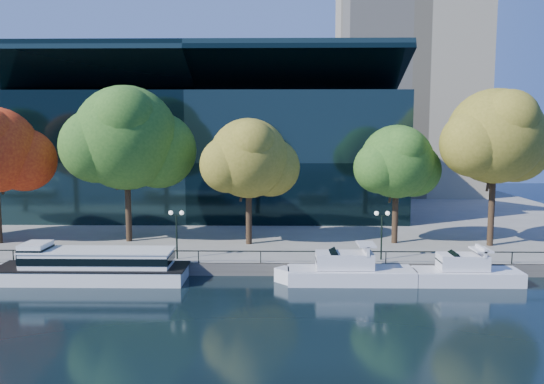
{
  "coord_description": "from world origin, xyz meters",
  "views": [
    {
      "loc": [
        6.59,
        -38.26,
        11.49
      ],
      "look_at": [
        5.83,
        8.0,
        6.18
      ],
      "focal_mm": 35.0,
      "sensor_mm": 36.0,
      "label": 1
    }
  ],
  "objects_px": {
    "tour_boat": "(87,265)",
    "tree_2": "(128,140)",
    "tree_4": "(398,163)",
    "tree_5": "(497,138)",
    "lamp_1": "(176,223)",
    "tree_3": "(250,160)",
    "lamp_2": "(382,224)",
    "cruiser_near": "(345,271)",
    "cruiser_far": "(462,272)"
  },
  "relations": [
    {
      "from": "tour_boat",
      "to": "tree_5",
      "type": "relative_size",
      "value": 1.11
    },
    {
      "from": "tour_boat",
      "to": "cruiser_near",
      "type": "distance_m",
      "value": 19.75
    },
    {
      "from": "cruiser_near",
      "to": "lamp_1",
      "type": "bearing_deg",
      "value": 165.93
    },
    {
      "from": "tree_4",
      "to": "tree_5",
      "type": "xyz_separation_m",
      "value": [
        8.6,
        -1.07,
        2.33
      ]
    },
    {
      "from": "cruiser_near",
      "to": "tree_3",
      "type": "xyz_separation_m",
      "value": [
        -7.72,
        9.31,
        7.9
      ]
    },
    {
      "from": "lamp_1",
      "to": "tree_3",
      "type": "bearing_deg",
      "value": 45.98
    },
    {
      "from": "tree_2",
      "to": "tree_3",
      "type": "distance_m",
      "value": 11.72
    },
    {
      "from": "lamp_2",
      "to": "tree_4",
      "type": "bearing_deg",
      "value": 68.13
    },
    {
      "from": "tree_2",
      "to": "lamp_1",
      "type": "xyz_separation_m",
      "value": [
        5.79,
        -6.97,
        -6.68
      ]
    },
    {
      "from": "tree_5",
      "to": "cruiser_far",
      "type": "bearing_deg",
      "value": -122.57
    },
    {
      "from": "tree_3",
      "to": "lamp_2",
      "type": "height_order",
      "value": "tree_3"
    },
    {
      "from": "tour_boat",
      "to": "tree_2",
      "type": "xyz_separation_m",
      "value": [
        0.5,
        10.25,
        9.38
      ]
    },
    {
      "from": "tree_2",
      "to": "tree_3",
      "type": "bearing_deg",
      "value": -5.1
    },
    {
      "from": "cruiser_near",
      "to": "lamp_1",
      "type": "xyz_separation_m",
      "value": [
        -13.46,
        3.37,
        3.03
      ]
    },
    {
      "from": "cruiser_near",
      "to": "tree_5",
      "type": "distance_m",
      "value": 19.78
    },
    {
      "from": "cruiser_near",
      "to": "lamp_2",
      "type": "distance_m",
      "value": 5.65
    },
    {
      "from": "cruiser_far",
      "to": "tree_4",
      "type": "bearing_deg",
      "value": 105.62
    },
    {
      "from": "cruiser_far",
      "to": "tree_5",
      "type": "distance_m",
      "value": 14.62
    },
    {
      "from": "cruiser_near",
      "to": "tree_2",
      "type": "bearing_deg",
      "value": 151.75
    },
    {
      "from": "cruiser_near",
      "to": "cruiser_far",
      "type": "height_order",
      "value": "cruiser_near"
    },
    {
      "from": "tree_2",
      "to": "tree_5",
      "type": "distance_m",
      "value": 33.9
    },
    {
      "from": "tree_2",
      "to": "lamp_1",
      "type": "height_order",
      "value": "tree_2"
    },
    {
      "from": "lamp_2",
      "to": "tree_3",
      "type": "bearing_deg",
      "value": 151.8
    },
    {
      "from": "cruiser_far",
      "to": "tree_5",
      "type": "bearing_deg",
      "value": 57.43
    },
    {
      "from": "tree_3",
      "to": "cruiser_far",
      "type": "bearing_deg",
      "value": -29.69
    },
    {
      "from": "tree_3",
      "to": "lamp_1",
      "type": "xyz_separation_m",
      "value": [
        -5.74,
        -5.94,
        -4.88
      ]
    },
    {
      "from": "tree_4",
      "to": "lamp_2",
      "type": "height_order",
      "value": "tree_4"
    },
    {
      "from": "tour_boat",
      "to": "tree_4",
      "type": "bearing_deg",
      "value": 21.0
    },
    {
      "from": "tree_3",
      "to": "tree_4",
      "type": "distance_m",
      "value": 13.76
    },
    {
      "from": "lamp_1",
      "to": "tree_2",
      "type": "bearing_deg",
      "value": 129.72
    },
    {
      "from": "tree_2",
      "to": "tree_5",
      "type": "height_order",
      "value": "tree_2"
    },
    {
      "from": "cruiser_far",
      "to": "tree_4",
      "type": "xyz_separation_m",
      "value": [
        -2.83,
        10.11,
        7.6
      ]
    },
    {
      "from": "tour_boat",
      "to": "tree_4",
      "type": "height_order",
      "value": "tree_4"
    },
    {
      "from": "tour_boat",
      "to": "tree_5",
      "type": "height_order",
      "value": "tree_5"
    },
    {
      "from": "cruiser_near",
      "to": "tree_4",
      "type": "xyz_separation_m",
      "value": [
        6.02,
        9.98,
        7.57
      ]
    },
    {
      "from": "tree_4",
      "to": "lamp_1",
      "type": "relative_size",
      "value": 2.75
    },
    {
      "from": "cruiser_near",
      "to": "lamp_1",
      "type": "height_order",
      "value": "lamp_1"
    },
    {
      "from": "tree_5",
      "to": "lamp_2",
      "type": "relative_size",
      "value": 3.56
    },
    {
      "from": "tour_boat",
      "to": "lamp_1",
      "type": "height_order",
      "value": "lamp_1"
    },
    {
      "from": "tree_5",
      "to": "cruiser_near",
      "type": "bearing_deg",
      "value": -148.64
    },
    {
      "from": "cruiser_far",
      "to": "tree_4",
      "type": "distance_m",
      "value": 12.96
    },
    {
      "from": "tour_boat",
      "to": "lamp_2",
      "type": "xyz_separation_m",
      "value": [
        23.11,
        3.28,
        2.7
      ]
    },
    {
      "from": "tree_5",
      "to": "lamp_1",
      "type": "xyz_separation_m",
      "value": [
        -28.08,
        -5.54,
        -6.88
      ]
    },
    {
      "from": "tour_boat",
      "to": "cruiser_far",
      "type": "relative_size",
      "value": 1.78
    },
    {
      "from": "tour_boat",
      "to": "cruiser_near",
      "type": "relative_size",
      "value": 1.5
    },
    {
      "from": "cruiser_far",
      "to": "tree_2",
      "type": "height_order",
      "value": "tree_2"
    },
    {
      "from": "tree_3",
      "to": "cruiser_near",
      "type": "bearing_deg",
      "value": -50.36
    },
    {
      "from": "cruiser_far",
      "to": "tree_5",
      "type": "relative_size",
      "value": 0.62
    },
    {
      "from": "cruiser_far",
      "to": "lamp_1",
      "type": "bearing_deg",
      "value": 171.08
    },
    {
      "from": "tour_boat",
      "to": "tree_2",
      "type": "bearing_deg",
      "value": 87.23
    }
  ]
}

